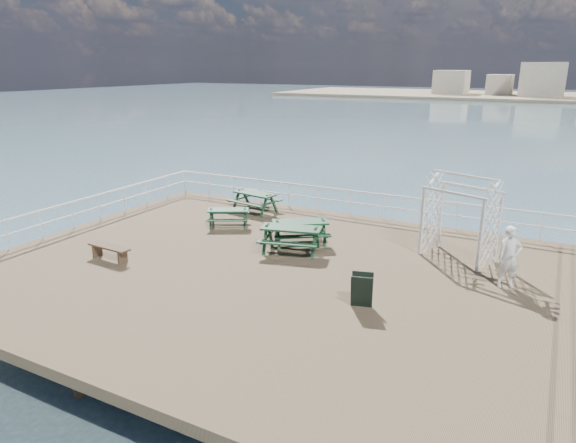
{
  "coord_description": "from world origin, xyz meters",
  "views": [
    {
      "loc": [
        7.51,
        -13.0,
        6.14
      ],
      "look_at": [
        -0.19,
        1.57,
        1.1
      ],
      "focal_mm": 32.0,
      "sensor_mm": 36.0,
      "label": 1
    }
  ],
  "objects_px": {
    "picnic_table_b": "(255,198)",
    "picnic_table_c": "(300,227)",
    "picnic_table_d": "(291,234)",
    "flat_bench_near": "(109,249)",
    "picnic_table_a": "(228,214)",
    "person": "(509,257)",
    "trellis_arbor": "(460,222)"
  },
  "relations": [
    {
      "from": "person",
      "to": "trellis_arbor",
      "type": "bearing_deg",
      "value": 108.54
    },
    {
      "from": "picnic_table_b",
      "to": "picnic_table_c",
      "type": "relative_size",
      "value": 0.85
    },
    {
      "from": "picnic_table_b",
      "to": "person",
      "type": "distance_m",
      "value": 11.18
    },
    {
      "from": "picnic_table_a",
      "to": "person",
      "type": "height_order",
      "value": "person"
    },
    {
      "from": "picnic_table_b",
      "to": "picnic_table_c",
      "type": "distance_m",
      "value": 4.72
    },
    {
      "from": "flat_bench_near",
      "to": "person",
      "type": "relative_size",
      "value": 0.91
    },
    {
      "from": "picnic_table_a",
      "to": "picnic_table_c",
      "type": "bearing_deg",
      "value": -37.69
    },
    {
      "from": "picnic_table_b",
      "to": "picnic_table_c",
      "type": "xyz_separation_m",
      "value": [
        3.69,
        -2.93,
        0.01
      ]
    },
    {
      "from": "picnic_table_b",
      "to": "trellis_arbor",
      "type": "bearing_deg",
      "value": -1.85
    },
    {
      "from": "picnic_table_b",
      "to": "flat_bench_near",
      "type": "distance_m",
      "value": 7.36
    },
    {
      "from": "picnic_table_b",
      "to": "picnic_table_d",
      "type": "height_order",
      "value": "picnic_table_d"
    },
    {
      "from": "picnic_table_a",
      "to": "flat_bench_near",
      "type": "relative_size",
      "value": 1.22
    },
    {
      "from": "picnic_table_b",
      "to": "picnic_table_c",
      "type": "bearing_deg",
      "value": -28.97
    },
    {
      "from": "picnic_table_a",
      "to": "trellis_arbor",
      "type": "xyz_separation_m",
      "value": [
        8.68,
        0.6,
        0.76
      ]
    },
    {
      "from": "picnic_table_b",
      "to": "flat_bench_near",
      "type": "height_order",
      "value": "picnic_table_b"
    },
    {
      "from": "trellis_arbor",
      "to": "person",
      "type": "height_order",
      "value": "trellis_arbor"
    },
    {
      "from": "person",
      "to": "picnic_table_a",
      "type": "bearing_deg",
      "value": 147.6
    },
    {
      "from": "picnic_table_a",
      "to": "flat_bench_near",
      "type": "height_order",
      "value": "picnic_table_a"
    },
    {
      "from": "picnic_table_d",
      "to": "trellis_arbor",
      "type": "bearing_deg",
      "value": 6.58
    },
    {
      "from": "picnic_table_a",
      "to": "person",
      "type": "distance_m",
      "value": 10.45
    },
    {
      "from": "picnic_table_a",
      "to": "picnic_table_d",
      "type": "height_order",
      "value": "picnic_table_d"
    },
    {
      "from": "picnic_table_a",
      "to": "trellis_arbor",
      "type": "relative_size",
      "value": 0.72
    },
    {
      "from": "picnic_table_b",
      "to": "picnic_table_d",
      "type": "relative_size",
      "value": 0.9
    },
    {
      "from": "trellis_arbor",
      "to": "person",
      "type": "distance_m",
      "value": 2.44
    },
    {
      "from": "picnic_table_d",
      "to": "trellis_arbor",
      "type": "distance_m",
      "value": 5.54
    },
    {
      "from": "picnic_table_b",
      "to": "picnic_table_d",
      "type": "xyz_separation_m",
      "value": [
        3.78,
        -3.79,
        0.03
      ]
    },
    {
      "from": "picnic_table_c",
      "to": "picnic_table_d",
      "type": "relative_size",
      "value": 1.06
    },
    {
      "from": "flat_bench_near",
      "to": "picnic_table_b",
      "type": "bearing_deg",
      "value": 84.9
    },
    {
      "from": "flat_bench_near",
      "to": "trellis_arbor",
      "type": "bearing_deg",
      "value": 32.41
    },
    {
      "from": "trellis_arbor",
      "to": "picnic_table_c",
      "type": "bearing_deg",
      "value": -147.89
    },
    {
      "from": "picnic_table_c",
      "to": "trellis_arbor",
      "type": "distance_m",
      "value": 5.38
    },
    {
      "from": "picnic_table_d",
      "to": "flat_bench_near",
      "type": "relative_size",
      "value": 1.43
    }
  ]
}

